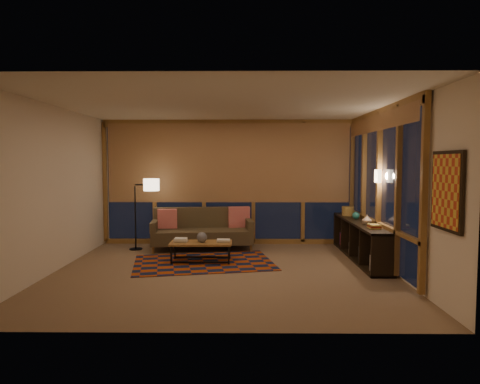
{
  "coord_description": "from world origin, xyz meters",
  "views": [
    {
      "loc": [
        0.35,
        -6.86,
        1.79
      ],
      "look_at": [
        0.27,
        0.28,
        1.29
      ],
      "focal_mm": 32.0,
      "sensor_mm": 36.0,
      "label": 1
    }
  ],
  "objects_px": {
    "bookshelf": "(360,240)",
    "floor_lamp": "(135,214)",
    "coffee_table": "(201,252)",
    "sofa": "(202,229)"
  },
  "relations": [
    {
      "from": "bookshelf",
      "to": "floor_lamp",
      "type": "bearing_deg",
      "value": 169.93
    },
    {
      "from": "coffee_table",
      "to": "bookshelf",
      "type": "bearing_deg",
      "value": 6.03
    },
    {
      "from": "floor_lamp",
      "to": "bookshelf",
      "type": "xyz_separation_m",
      "value": [
        4.37,
        -0.78,
        -0.38
      ]
    },
    {
      "from": "coffee_table",
      "to": "bookshelf",
      "type": "distance_m",
      "value": 2.94
    },
    {
      "from": "coffee_table",
      "to": "bookshelf",
      "type": "xyz_separation_m",
      "value": [
        2.92,
        0.33,
        0.16
      ]
    },
    {
      "from": "sofa",
      "to": "bookshelf",
      "type": "relative_size",
      "value": 0.73
    },
    {
      "from": "floor_lamp",
      "to": "bookshelf",
      "type": "bearing_deg",
      "value": -10.55
    },
    {
      "from": "floor_lamp",
      "to": "coffee_table",
      "type": "bearing_deg",
      "value": -37.73
    },
    {
      "from": "floor_lamp",
      "to": "bookshelf",
      "type": "height_order",
      "value": "floor_lamp"
    },
    {
      "from": "sofa",
      "to": "coffee_table",
      "type": "distance_m",
      "value": 1.15
    }
  ]
}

